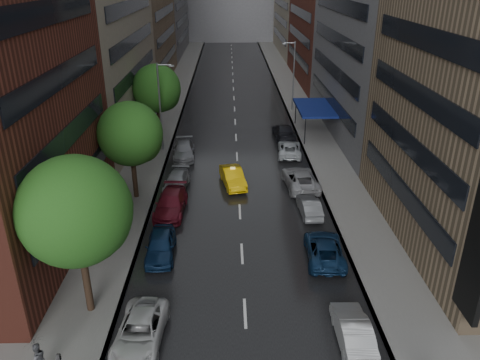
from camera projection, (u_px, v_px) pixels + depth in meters
name	position (u px, v px, depth m)	size (l,w,h in m)	color
road	(234.00, 102.00, 67.93)	(14.00, 140.00, 0.01)	black
sidewalk_left	(172.00, 101.00, 67.70)	(4.00, 140.00, 0.15)	gray
sidewalk_right	(296.00, 101.00, 68.11)	(4.00, 140.00, 0.15)	gray
tree_near	(75.00, 211.00, 23.59)	(5.78, 5.78, 9.21)	#382619
tree_mid	(130.00, 134.00, 36.88)	(5.16, 5.16, 8.23)	#382619
tree_far	(157.00, 89.00, 50.62)	(5.26, 5.26, 8.38)	#382619
taxi	(233.00, 177.00, 41.18)	(1.64, 4.72, 1.55)	yellow
parked_cars_left	(170.00, 209.00, 35.74)	(2.59, 31.26, 1.58)	#BCBCBC
parked_cars_right	(301.00, 181.00, 40.50)	(3.07, 36.97, 1.61)	beige
ped_black_umbrella	(36.00, 354.00, 21.39)	(1.08, 1.06, 2.09)	#56565C
street_lamp_left	(161.00, 105.00, 47.52)	(1.74, 0.22, 9.00)	gray
street_lamp_right	(293.00, 75.00, 61.55)	(1.74, 0.22, 9.00)	gray
awning	(315.00, 108.00, 53.17)	(4.00, 8.00, 3.12)	navy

